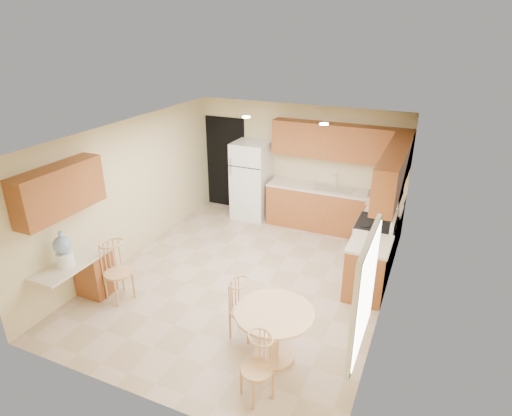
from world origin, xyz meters
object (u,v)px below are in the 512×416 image
at_px(refrigerator, 251,180).
at_px(water_crock, 63,250).
at_px(stove, 374,246).
at_px(chair_desk, 113,269).
at_px(dining_table, 274,328).
at_px(chair_table_b, 254,367).
at_px(chair_table_a, 240,307).

distance_m(refrigerator, water_crock, 4.33).
height_order(stove, chair_desk, stove).
relative_size(refrigerator, stove, 1.56).
bearing_deg(dining_table, chair_table_b, -86.08).
xyz_separation_m(refrigerator, chair_desk, (-0.60, -3.78, -0.26)).
bearing_deg(refrigerator, water_crock, -104.04).
bearing_deg(water_crock, stove, 37.19).
relative_size(chair_table_b, chair_desk, 0.88).
xyz_separation_m(chair_table_a, chair_desk, (-2.15, 0.00, 0.06)).
bearing_deg(water_crock, refrigerator, 75.96).
height_order(stove, dining_table, stove).
xyz_separation_m(stove, water_crock, (-3.92, -2.98, 0.54)).
distance_m(refrigerator, chair_desk, 3.83).
height_order(chair_table_a, chair_desk, chair_desk).
height_order(stove, water_crock, water_crock).
xyz_separation_m(chair_desk, water_crock, (-0.45, -0.42, 0.43)).
bearing_deg(chair_table_b, water_crock, 24.46).
height_order(chair_desk, water_crock, water_crock).
height_order(chair_table_b, water_crock, water_crock).
distance_m(dining_table, chair_table_a, 0.58).
bearing_deg(chair_table_a, refrigerator, -157.46).
bearing_deg(chair_desk, dining_table, 104.16).
bearing_deg(refrigerator, stove, -22.99).
height_order(dining_table, chair_desk, chair_desk).
bearing_deg(water_crock, chair_desk, 43.12).
xyz_separation_m(stove, chair_table_b, (-0.73, -3.46, 0.04)).
relative_size(refrigerator, chair_table_a, 1.99).
relative_size(dining_table, water_crock, 1.84).
xyz_separation_m(refrigerator, chair_table_a, (1.55, -3.78, -0.33)).
height_order(chair_table_a, water_crock, water_crock).
relative_size(stove, chair_table_b, 1.30).
distance_m(chair_desk, water_crock, 0.75).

